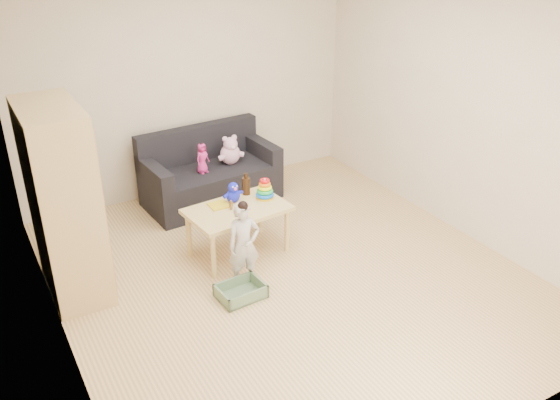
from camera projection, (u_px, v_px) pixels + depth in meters
room at (290, 143)px, 4.96m from camera, size 4.50×4.50×4.50m
wardrobe at (63, 202)px, 4.99m from camera, size 0.47×0.94×1.69m
sofa at (212, 184)px, 6.82m from camera, size 1.55×0.85×0.42m
play_table at (238, 231)px, 5.76m from camera, size 1.00×0.69×0.50m
storage_bin at (241, 291)px, 5.18m from camera, size 0.42×0.33×0.12m
toddler at (244, 246)px, 5.23m from camera, size 0.31×0.23×0.79m
pink_bear at (230, 152)px, 6.77m from camera, size 0.30×0.27×0.29m
doll at (202, 159)px, 6.53m from camera, size 0.20×0.17×0.34m
ring_stacker at (265, 191)px, 5.81m from camera, size 0.18×0.18×0.21m
brown_bottle at (246, 185)px, 5.89m from camera, size 0.08×0.08×0.23m
blue_plush at (233, 192)px, 5.73m from camera, size 0.21×0.19×0.21m
wooden_figure at (231, 205)px, 5.60m from camera, size 0.05×0.04×0.10m
yellow_book at (219, 205)px, 5.69m from camera, size 0.18×0.18×0.01m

